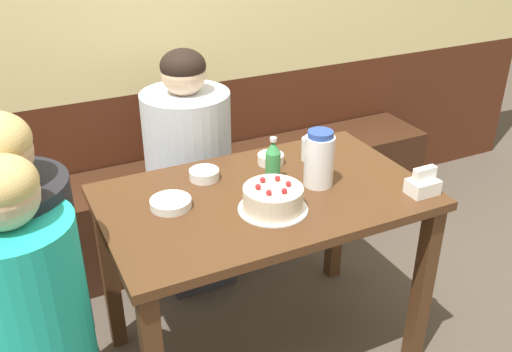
# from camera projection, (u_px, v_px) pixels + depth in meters

# --- Properties ---
(ground_plane) EXTENTS (12.00, 12.00, 0.00)m
(ground_plane) POSITION_uv_depth(u_px,v_px,m) (263.00, 347.00, 2.43)
(ground_plane) COLOR #4C4238
(back_wall) EXTENTS (4.80, 0.04, 2.50)m
(back_wall) POSITION_uv_depth(u_px,v_px,m) (165.00, 3.00, 2.68)
(back_wall) COLOR #4C2314
(back_wall) RESTS_ON ground_plane
(bench_seat) EXTENTS (2.75, 0.38, 0.48)m
(bench_seat) POSITION_uv_depth(u_px,v_px,m) (192.00, 209.00, 2.98)
(bench_seat) COLOR #381E11
(bench_seat) RESTS_ON ground_plane
(dining_table) EXTENTS (1.18, 0.72, 0.75)m
(dining_table) POSITION_uv_depth(u_px,v_px,m) (264.00, 220.00, 2.13)
(dining_table) COLOR #4C2D19
(dining_table) RESTS_ON ground_plane
(birthday_cake) EXTENTS (0.24, 0.24, 0.11)m
(birthday_cake) POSITION_uv_depth(u_px,v_px,m) (273.00, 199.00, 1.96)
(birthday_cake) COLOR white
(birthday_cake) RESTS_ON dining_table
(water_pitcher) EXTENTS (0.11, 0.11, 0.22)m
(water_pitcher) POSITION_uv_depth(u_px,v_px,m) (319.00, 159.00, 2.09)
(water_pitcher) COLOR white
(water_pitcher) RESTS_ON dining_table
(soju_bottle) EXTENTS (0.06, 0.06, 0.18)m
(soju_bottle) POSITION_uv_depth(u_px,v_px,m) (273.00, 161.00, 2.12)
(soju_bottle) COLOR #388E4C
(soju_bottle) RESTS_ON dining_table
(napkin_holder) EXTENTS (0.11, 0.08, 0.11)m
(napkin_holder) POSITION_uv_depth(u_px,v_px,m) (423.00, 184.00, 2.06)
(napkin_holder) COLOR white
(napkin_holder) RESTS_ON dining_table
(bowl_soup_white) EXTENTS (0.11, 0.11, 0.04)m
(bowl_soup_white) POSITION_uv_depth(u_px,v_px,m) (271.00, 159.00, 2.29)
(bowl_soup_white) COLOR white
(bowl_soup_white) RESTS_ON dining_table
(bowl_rice_small) EXTENTS (0.11, 0.11, 0.04)m
(bowl_rice_small) POSITION_uv_depth(u_px,v_px,m) (204.00, 174.00, 2.17)
(bowl_rice_small) COLOR white
(bowl_rice_small) RESTS_ON dining_table
(bowl_side_dish) EXTENTS (0.14, 0.14, 0.03)m
(bowl_side_dish) POSITION_uv_depth(u_px,v_px,m) (171.00, 203.00, 1.98)
(bowl_side_dish) COLOR white
(bowl_side_dish) RESTS_ON dining_table
(glass_water_tall) EXTENTS (0.07, 0.07, 0.09)m
(glass_water_tall) POSITION_uv_depth(u_px,v_px,m) (310.00, 149.00, 2.31)
(glass_water_tall) COLOR silver
(glass_water_tall) RESTS_ON dining_table
(person_teal_shirt) EXTENTS (0.34, 0.33, 1.17)m
(person_teal_shirt) POSITION_uv_depth(u_px,v_px,m) (38.00, 346.00, 1.67)
(person_teal_shirt) COLOR #33333D
(person_teal_shirt) RESTS_ON ground_plane
(person_pale_blue_shirt) EXTENTS (0.37, 0.37, 1.23)m
(person_pale_blue_shirt) POSITION_uv_depth(u_px,v_px,m) (28.00, 298.00, 1.77)
(person_pale_blue_shirt) COLOR #33333D
(person_pale_blue_shirt) RESTS_ON ground_plane
(person_grey_tee) EXTENTS (0.39, 0.39, 1.15)m
(person_grey_tee) POSITION_uv_depth(u_px,v_px,m) (189.00, 172.00, 2.62)
(person_grey_tee) COLOR #33333D
(person_grey_tee) RESTS_ON ground_plane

